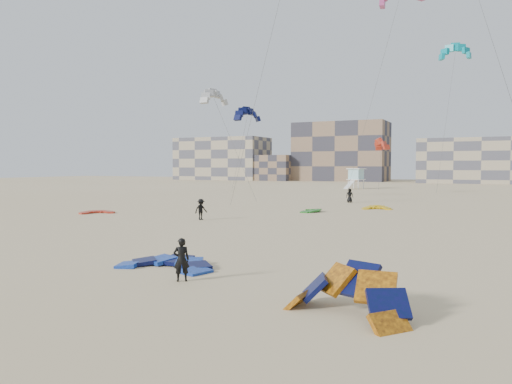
% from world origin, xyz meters
% --- Properties ---
extents(ground, '(320.00, 320.00, 0.00)m').
position_xyz_m(ground, '(0.00, 0.00, 0.00)').
color(ground, '#D0B88B').
rests_on(ground, ground).
extents(kite_ground_blue, '(4.30, 4.51, 1.11)m').
position_xyz_m(kite_ground_blue, '(-0.40, 1.15, 0.00)').
color(kite_ground_blue, blue).
rests_on(kite_ground_blue, ground).
extents(kite_ground_orange, '(5.24, 5.25, 4.09)m').
position_xyz_m(kite_ground_orange, '(8.90, -2.44, 0.00)').
color(kite_ground_orange, orange).
rests_on(kite_ground_orange, ground).
extents(kite_ground_red, '(4.24, 4.23, 0.57)m').
position_xyz_m(kite_ground_red, '(-21.94, 19.70, 0.00)').
color(kite_ground_red, red).
rests_on(kite_ground_red, ground).
extents(kite_ground_green, '(3.52, 3.35, 0.95)m').
position_xyz_m(kite_ground_green, '(-3.71, 30.29, 0.00)').
color(kite_ground_green, '#228030').
rests_on(kite_ground_green, ground).
extents(kite_ground_yellow, '(3.40, 3.55, 1.29)m').
position_xyz_m(kite_ground_yellow, '(1.76, 36.04, 0.00)').
color(kite_ground_yellow, '#D1A807').
rests_on(kite_ground_yellow, ground).
extents(kitesurfer_main, '(0.76, 0.72, 1.75)m').
position_xyz_m(kitesurfer_main, '(1.71, -0.78, 0.88)').
color(kitesurfer_main, black).
rests_on(kitesurfer_main, ground).
extents(kitesurfer_c, '(1.12, 1.34, 1.80)m').
position_xyz_m(kitesurfer_c, '(-9.67, 19.04, 0.90)').
color(kitesurfer_c, black).
rests_on(kitesurfer_c, ground).
extents(kitesurfer_e, '(1.01, 0.82, 1.80)m').
position_xyz_m(kitesurfer_e, '(-3.43, 44.41, 0.90)').
color(kitesurfer_e, black).
rests_on(kitesurfer_e, ground).
extents(kite_fly_grey, '(7.90, 4.22, 12.26)m').
position_xyz_m(kite_fly_grey, '(-14.80, 30.13, 11.97)').
color(kite_fly_grey, '#BBBBBB').
rests_on(kite_fly_grey, ground).
extents(kite_fly_navy, '(5.34, 5.29, 12.17)m').
position_xyz_m(kite_fly_navy, '(-18.19, 45.09, 11.61)').
color(kite_fly_navy, '#0A093F').
rests_on(kite_fly_navy, ground).
extents(kite_fly_teal_b, '(4.90, 12.91, 21.69)m').
position_xyz_m(kite_fly_teal_b, '(7.38, 63.06, 21.39)').
color(kite_fly_teal_b, '#008FAB').
rests_on(kite_fly_teal_b, ground).
extents(kite_fly_red, '(5.33, 9.22, 8.63)m').
position_xyz_m(kite_fly_red, '(-3.73, 65.29, 8.00)').
color(kite_fly_red, red).
rests_on(kite_fly_red, ground).
extents(lifeguard_tower_far, '(3.58, 6.03, 4.14)m').
position_xyz_m(lifeguard_tower_far, '(-12.15, 82.13, 2.05)').
color(lifeguard_tower_far, white).
rests_on(lifeguard_tower_far, ground).
extents(condo_west_a, '(30.00, 15.00, 14.00)m').
position_xyz_m(condo_west_a, '(-70.00, 130.00, 7.00)').
color(condo_west_a, tan).
rests_on(condo_west_a, ground).
extents(condo_west_b, '(28.00, 14.00, 18.00)m').
position_xyz_m(condo_west_b, '(-30.00, 134.00, 9.00)').
color(condo_west_b, '#81664E').
rests_on(condo_west_b, ground).
extents(condo_mid, '(32.00, 16.00, 12.00)m').
position_xyz_m(condo_mid, '(10.00, 130.00, 6.00)').
color(condo_mid, tan).
rests_on(condo_mid, ground).
extents(condo_fill_left, '(12.00, 10.00, 8.00)m').
position_xyz_m(condo_fill_left, '(-50.00, 128.00, 4.00)').
color(condo_fill_left, '#81664E').
rests_on(condo_fill_left, ground).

